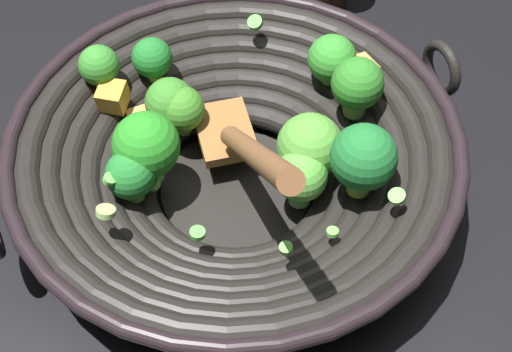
{
  "coord_description": "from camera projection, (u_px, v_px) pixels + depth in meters",
  "views": [
    {
      "loc": [
        0.39,
        0.19,
        0.57
      ],
      "look_at": [
        -0.01,
        0.02,
        0.03
      ],
      "focal_mm": 53.75,
      "sensor_mm": 36.0,
      "label": 1
    }
  ],
  "objects": [
    {
      "name": "ground_plane",
      "position": [
        236.0,
        194.0,
        0.71
      ],
      "size": [
        4.0,
        4.0,
        0.0
      ],
      "primitive_type": "plane",
      "color": "black"
    },
    {
      "name": "wok",
      "position": [
        236.0,
        155.0,
        0.67
      ],
      "size": [
        0.4,
        0.4,
        0.23
      ],
      "color": "black",
      "rests_on": "ground"
    }
  ]
}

